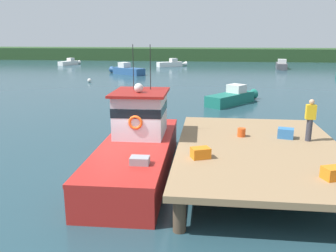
% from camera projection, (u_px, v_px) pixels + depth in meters
% --- Properties ---
extents(ground_plane, '(200.00, 200.00, 0.00)m').
position_uv_depth(ground_plane, '(132.00, 172.00, 13.91)').
color(ground_plane, '#23424C').
extents(dock, '(6.00, 9.00, 1.20)m').
position_uv_depth(dock, '(259.00, 150.00, 13.11)').
color(dock, '#4C3D2D').
rests_on(dock, ground).
extents(main_fishing_boat, '(2.69, 9.83, 4.80)m').
position_uv_depth(main_fishing_boat, '(138.00, 144.00, 14.04)').
color(main_fishing_boat, red).
rests_on(main_fishing_boat, ground).
extents(crate_stack_near_edge, '(0.69, 0.57, 0.40)m').
position_uv_depth(crate_stack_near_edge, '(286.00, 133.00, 14.12)').
color(crate_stack_near_edge, '#3370B2').
rests_on(crate_stack_near_edge, dock).
extents(crate_stack_mid_dock, '(0.72, 0.63, 0.35)m').
position_uv_depth(crate_stack_mid_dock, '(201.00, 153.00, 11.85)').
color(crate_stack_mid_dock, orange).
rests_on(crate_stack_mid_dock, dock).
extents(crate_single_by_cleat, '(0.72, 0.62, 0.36)m').
position_uv_depth(crate_single_by_cleat, '(334.00, 173.00, 10.12)').
color(crate_single_by_cleat, orange).
rests_on(crate_single_by_cleat, dock).
extents(bait_bucket, '(0.32, 0.32, 0.34)m').
position_uv_depth(bait_bucket, '(241.00, 132.00, 14.34)').
color(bait_bucket, '#E04C19').
rests_on(bait_bucket, dock).
extents(deckhand_by_the_boat, '(0.36, 0.22, 1.63)m').
position_uv_depth(deckhand_by_the_boat, '(310.00, 119.00, 13.58)').
color(deckhand_by_the_boat, '#383842').
rests_on(deckhand_by_the_boat, dock).
extents(moored_boat_mid_harbor, '(5.57, 4.59, 1.54)m').
position_uv_depth(moored_boat_mid_harbor, '(126.00, 70.00, 47.46)').
color(moored_boat_mid_harbor, '#285184').
rests_on(moored_boat_mid_harbor, ground).
extents(moored_boat_off_the_point, '(2.05, 5.94, 1.49)m').
position_uv_depth(moored_boat_off_the_point, '(282.00, 65.00, 54.87)').
color(moored_boat_off_the_point, '#4C4C51').
rests_on(moored_boat_off_the_point, ground).
extents(moored_boat_far_left, '(4.93, 3.61, 1.32)m').
position_uv_depth(moored_boat_far_left, '(172.00, 64.00, 58.78)').
color(moored_boat_far_left, white).
rests_on(moored_boat_far_left, ground).
extents(moored_boat_outer_mooring, '(2.63, 4.62, 1.18)m').
position_uv_depth(moored_boat_outer_mooring, '(69.00, 63.00, 61.79)').
color(moored_boat_outer_mooring, white).
rests_on(moored_boat_outer_mooring, ground).
extents(moored_boat_near_channel, '(4.34, 5.15, 1.44)m').
position_uv_depth(moored_boat_near_channel, '(233.00, 97.00, 27.40)').
color(moored_boat_near_channel, '#196B5B').
rests_on(moored_boat_near_channel, ground).
extents(mooring_buoy_spare_mooring, '(0.43, 0.43, 0.43)m').
position_uv_depth(mooring_buoy_spare_mooring, '(89.00, 80.00, 39.57)').
color(mooring_buoy_spare_mooring, silver).
rests_on(mooring_buoy_spare_mooring, ground).
extents(mooring_buoy_inshore, '(0.36, 0.36, 0.36)m').
position_uv_depth(mooring_buoy_inshore, '(231.00, 86.00, 35.78)').
color(mooring_buoy_inshore, silver).
rests_on(mooring_buoy_inshore, ground).
extents(far_shoreline, '(120.00, 8.00, 2.40)m').
position_uv_depth(far_shoreline, '(196.00, 54.00, 73.25)').
color(far_shoreline, '#284723').
rests_on(far_shoreline, ground).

